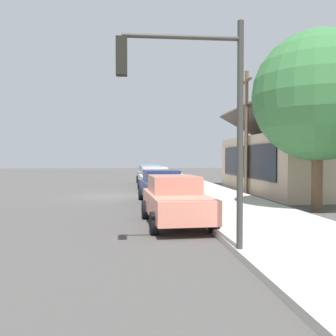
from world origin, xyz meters
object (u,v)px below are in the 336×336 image
at_px(fire_hydrant_red, 183,187).
at_px(car_navy, 162,186).
at_px(car_skyblue, 150,174).
at_px(car_ivory, 154,179).
at_px(traffic_light_main, 193,98).
at_px(utility_pole_wooden, 246,130).
at_px(car_coral, 175,200).
at_px(shade_tree, 318,96).

bearing_deg(fire_hydrant_red, car_navy, -22.89).
height_order(car_skyblue, car_ivory, same).
bearing_deg(traffic_light_main, car_navy, 179.32).
bearing_deg(car_navy, utility_pole_wooden, 123.67).
bearing_deg(car_ivory, car_navy, -2.28).
relative_size(car_ivory, car_navy, 1.01).
distance_m(car_navy, traffic_light_main, 10.33).
distance_m(car_ivory, car_coral, 12.59).
bearing_deg(car_skyblue, traffic_light_main, -3.83).
distance_m(car_skyblue, traffic_light_main, 23.37).
relative_size(utility_pole_wooden, fire_hydrant_red, 10.56).
bearing_deg(utility_pole_wooden, car_skyblue, -148.81).
height_order(car_navy, utility_pole_wooden, utility_pole_wooden).
xyz_separation_m(car_ivory, traffic_light_main, (16.59, -0.15, 2.67)).
relative_size(car_ivory, traffic_light_main, 0.93).
relative_size(car_coral, shade_tree, 0.62).
height_order(shade_tree, utility_pole_wooden, utility_pole_wooden).
height_order(shade_tree, traffic_light_main, shade_tree).
bearing_deg(utility_pole_wooden, car_ivory, -113.97).
bearing_deg(traffic_light_main, car_skyblue, 179.60).
distance_m(traffic_light_main, utility_pole_wooden, 15.24).
relative_size(traffic_light_main, utility_pole_wooden, 0.69).
bearing_deg(shade_tree, utility_pole_wooden, -175.85).
height_order(traffic_light_main, fire_hydrant_red, traffic_light_main).
bearing_deg(car_ivory, utility_pole_wooden, 64.01).
xyz_separation_m(car_skyblue, shade_tree, (16.77, 6.06, 3.89)).
height_order(car_skyblue, traffic_light_main, traffic_light_main).
relative_size(car_ivory, utility_pole_wooden, 0.65).
bearing_deg(traffic_light_main, car_coral, 178.79).
bearing_deg(car_skyblue, utility_pole_wooden, 27.76).
xyz_separation_m(car_navy, shade_tree, (3.54, 6.10, 3.89)).
bearing_deg(utility_pole_wooden, car_navy, -53.10).
bearing_deg(car_skyblue, car_navy, -3.62).
distance_m(car_ivory, fire_hydrant_red, 3.34).
relative_size(car_navy, fire_hydrant_red, 6.74).
xyz_separation_m(car_skyblue, utility_pole_wooden, (9.08, 5.50, 3.11)).
bearing_deg(car_ivory, shade_tree, 28.87).
bearing_deg(car_coral, utility_pole_wooden, 148.02).
height_order(car_ivory, utility_pole_wooden, utility_pole_wooden).
xyz_separation_m(car_coral, shade_tree, (-2.45, 6.13, 3.89)).
xyz_separation_m(shade_tree, traffic_light_main, (6.45, -6.22, -1.21)).
height_order(shade_tree, fire_hydrant_red, shade_tree).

